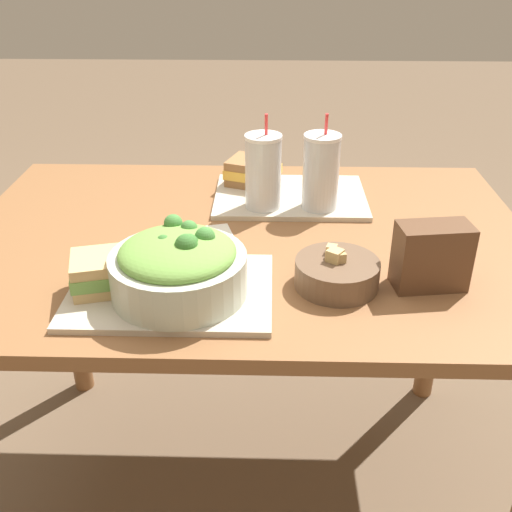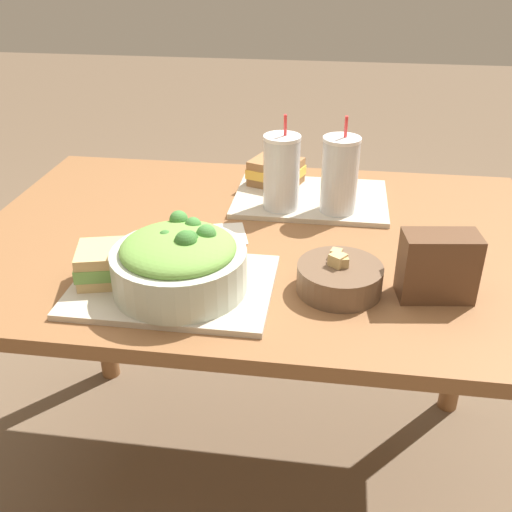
% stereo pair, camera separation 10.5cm
% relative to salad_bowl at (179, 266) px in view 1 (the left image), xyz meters
% --- Properties ---
extents(ground_plane, '(12.00, 12.00, 0.00)m').
position_rel_salad_bowl_xyz_m(ground_plane, '(0.11, 0.26, -0.83)').
color(ground_plane, brown).
extents(dining_table, '(1.24, 0.86, 0.76)m').
position_rel_salad_bowl_xyz_m(dining_table, '(0.11, 0.26, -0.18)').
color(dining_table, brown).
rests_on(dining_table, ground_plane).
extents(tray_near, '(0.37, 0.26, 0.01)m').
position_rel_salad_bowl_xyz_m(tray_near, '(-0.02, 0.01, -0.06)').
color(tray_near, '#BCB29E').
rests_on(tray_near, dining_table).
extents(tray_far, '(0.37, 0.26, 0.01)m').
position_rel_salad_bowl_xyz_m(tray_far, '(0.21, 0.46, -0.06)').
color(tray_far, '#BCB29E').
rests_on(tray_far, dining_table).
extents(salad_bowl, '(0.24, 0.24, 0.12)m').
position_rel_salad_bowl_xyz_m(salad_bowl, '(0.00, 0.00, 0.00)').
color(salad_bowl, beige).
rests_on(salad_bowl, tray_near).
extents(soup_bowl, '(0.16, 0.16, 0.07)m').
position_rel_salad_bowl_xyz_m(soup_bowl, '(0.28, 0.05, -0.04)').
color(soup_bowl, brown).
rests_on(soup_bowl, dining_table).
extents(sandwich_near, '(0.14, 0.13, 0.06)m').
position_rel_salad_bowl_xyz_m(sandwich_near, '(-0.13, 0.01, -0.02)').
color(sandwich_near, tan).
rests_on(sandwich_near, tray_near).
extents(baguette_near, '(0.14, 0.12, 0.06)m').
position_rel_salad_bowl_xyz_m(baguette_near, '(0.03, 0.11, -0.02)').
color(baguette_near, '#DBBC84').
rests_on(baguette_near, tray_near).
extents(sandwich_far, '(0.15, 0.14, 0.06)m').
position_rel_salad_bowl_xyz_m(sandwich_far, '(0.11, 0.53, -0.02)').
color(sandwich_far, olive).
rests_on(sandwich_far, tray_far).
extents(drink_cup_dark, '(0.08, 0.08, 0.22)m').
position_rel_salad_bowl_xyz_m(drink_cup_dark, '(0.14, 0.38, 0.03)').
color(drink_cup_dark, silver).
rests_on(drink_cup_dark, tray_far).
extents(drink_cup_red, '(0.08, 0.08, 0.22)m').
position_rel_salad_bowl_xyz_m(drink_cup_red, '(0.27, 0.38, 0.03)').
color(drink_cup_red, silver).
rests_on(drink_cup_red, tray_far).
extents(chip_bag, '(0.14, 0.09, 0.12)m').
position_rel_salad_bowl_xyz_m(chip_bag, '(0.46, 0.06, -0.00)').
color(chip_bag, brown).
rests_on(chip_bag, dining_table).
extents(napkin_folded, '(0.17, 0.14, 0.00)m').
position_rel_salad_bowl_xyz_m(napkin_folded, '(0.00, 0.23, -0.07)').
color(napkin_folded, silver).
rests_on(napkin_folded, dining_table).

